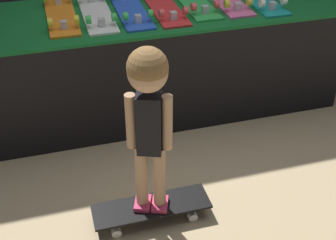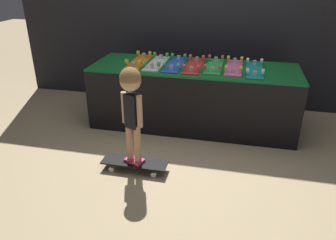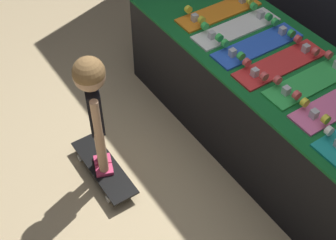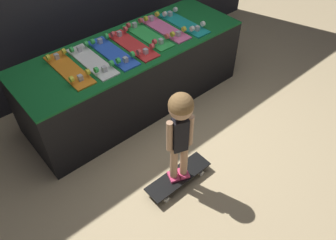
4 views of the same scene
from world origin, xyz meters
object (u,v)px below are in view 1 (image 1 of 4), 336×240
Objects in this scene: skateboard_white_on_rack at (97,13)px; child at (148,103)px; skateboard_orange_on_rack at (61,15)px; skateboard_red_on_rack at (164,7)px; skateboard_on_floor at (151,208)px; skateboard_blue_on_rack at (131,10)px; skateboard_green_on_rack at (194,1)px.

skateboard_white_on_rack is 0.70× the size of child.
skateboard_orange_on_rack is 0.70× the size of child.
skateboard_on_floor is (-0.39, -1.14, -0.69)m from skateboard_red_on_rack.
skateboard_blue_on_rack and skateboard_green_on_rack have the same top height.
skateboard_green_on_rack is at bearing 0.21° from skateboard_orange_on_rack.
skateboard_red_on_rack is at bearing -2.60° from skateboard_blue_on_rack.
skateboard_blue_on_rack is at bearing 177.40° from skateboard_red_on_rack.
skateboard_blue_on_rack and skateboard_red_on_rack have the same top height.
skateboard_red_on_rack is 1.00× the size of skateboard_green_on_rack.
skateboard_blue_on_rack is at bearing 102.06° from child.
skateboard_orange_on_rack is at bearing 124.16° from child.
child is at bearing -86.66° from skateboard_white_on_rack.
skateboard_blue_on_rack is 0.23m from skateboard_red_on_rack.
skateboard_red_on_rack is at bearing -168.91° from skateboard_green_on_rack.
skateboard_red_on_rack is (0.69, -0.04, 0.00)m from skateboard_orange_on_rack.
skateboard_white_on_rack is 0.46m from skateboard_red_on_rack.
skateboard_white_on_rack is at bearing -6.27° from skateboard_orange_on_rack.
skateboard_orange_on_rack and skateboard_blue_on_rack have the same top height.
skateboard_red_on_rack reaches higher than skateboard_on_floor.
child is at bearing -117.64° from skateboard_green_on_rack.
skateboard_blue_on_rack is 1.16m from child.
child is (-0.16, -1.15, -0.01)m from skateboard_blue_on_rack.
skateboard_on_floor is at bearing -75.90° from skateboard_orange_on_rack.
child is at bearing 180.00° from skateboard_on_floor.
skateboard_orange_on_rack is 1.00× the size of skateboard_green_on_rack.
skateboard_white_on_rack reaches higher than skateboard_on_floor.
skateboard_on_floor is at bearing -108.94° from skateboard_red_on_rack.
skateboard_blue_on_rack is 0.46m from skateboard_green_on_rack.
skateboard_blue_on_rack is (0.46, -0.03, 0.00)m from skateboard_orange_on_rack.
skateboard_red_on_rack and skateboard_green_on_rack have the same top height.
child reaches higher than skateboard_on_floor.
skateboard_blue_on_rack is 1.00× the size of skateboard_green_on_rack.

